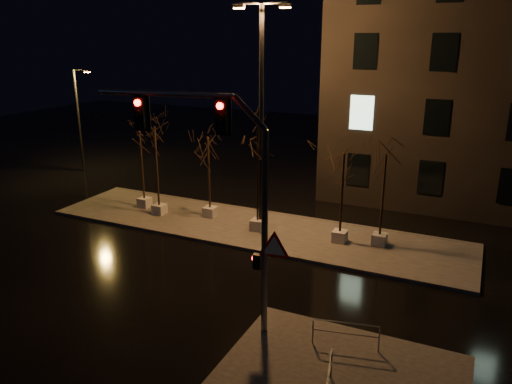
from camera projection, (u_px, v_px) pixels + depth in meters
The scene contains 14 objects.
ground at pixel (189, 278), 20.70m from camera, with size 90.00×90.00×0.00m, color black.
median at pixel (251, 228), 25.86m from camera, with size 22.00×5.00×0.15m, color #423F3B.
sidewalk_corner at pixel (342, 375), 14.62m from camera, with size 7.00×5.00×0.15m, color #423F3B.
tree_0 at pixel (140, 139), 27.61m from camera, with size 1.80×1.80×5.24m.
tree_1 at pixel (156, 146), 26.53m from camera, with size 1.80×1.80×5.04m.
tree_2 at pixel (208, 155), 26.24m from camera, with size 1.80×1.80×4.53m.
tree_3 at pixel (258, 146), 24.12m from camera, with size 1.80×1.80×5.72m.
tree_4 at pixel (343, 173), 22.95m from camera, with size 1.80×1.80×4.47m.
tree_5 at pixel (384, 175), 22.57m from camera, with size 1.80×1.80×4.49m.
traffic_signal_mast at pixel (226, 180), 15.56m from camera, with size 6.35×1.05×7.82m.
streetlight_main at pixel (261, 105), 23.64m from camera, with size 2.73×0.69×10.90m.
streetlight_far at pixel (79, 116), 35.88m from camera, with size 1.45×0.41×7.40m.
guard_rail_a at pixel (346, 331), 15.64m from camera, with size 2.06×0.47×0.91m.
guard_rail_b at pixel (328, 381), 13.34m from camera, with size 0.44×1.99×0.96m.
Camera 1 is at (10.43, -15.75, 9.59)m, focal length 35.00 mm.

